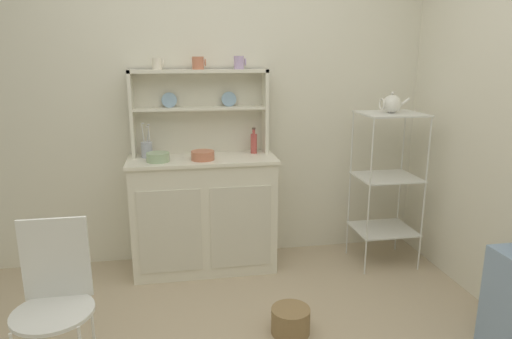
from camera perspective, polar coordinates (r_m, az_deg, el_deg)
The scene contains 14 objects.
wall_back at distance 3.48m, azimuth -4.79°, elevation 8.84°, with size 3.84×0.05×2.50m, color silver.
hutch_cabinet at distance 3.39m, azimuth -6.59°, elevation -5.38°, with size 1.06×0.45×0.86m.
hutch_shelf_unit at distance 3.38m, azimuth -7.14°, elevation 8.15°, with size 0.99×0.18×0.62m.
bakers_rack at distance 3.52m, azimuth 16.21°, elevation -0.41°, with size 0.45×0.39×1.17m.
wire_chair at distance 2.33m, azimuth -24.10°, elevation -14.03°, with size 0.36×0.36×0.85m.
floor_basket at distance 2.77m, azimuth 4.39°, elevation -18.49°, with size 0.23×0.23×0.15m, color #93754C.
cup_cream_0 at distance 3.32m, azimuth -12.36°, elevation 12.91°, with size 0.08×0.06×0.08m.
cup_terracotta_1 at distance 3.32m, azimuth -7.31°, elevation 13.20°, with size 0.10×0.08×0.09m.
cup_lilac_2 at distance 3.35m, azimuth -2.14°, elevation 13.35°, with size 0.09×0.07×0.09m.
bowl_mixing_large at distance 3.20m, azimuth -12.28°, elevation 1.53°, with size 0.16×0.16×0.06m, color #9EB78E.
bowl_floral_medium at distance 3.20m, azimuth -6.74°, elevation 1.78°, with size 0.16×0.16×0.06m, color #C67556.
jam_bottle at distance 3.39m, azimuth -0.28°, elevation 3.40°, with size 0.05×0.05×0.19m.
utensil_jar at distance 3.34m, azimuth -13.63°, elevation 2.51°, with size 0.08×0.08×0.25m.
porcelain_teapot at distance 3.43m, azimuth 16.78°, elevation 7.95°, with size 0.22×0.13×0.15m.
Camera 1 is at (-0.32, -1.83, 1.57)m, focal length 31.67 mm.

